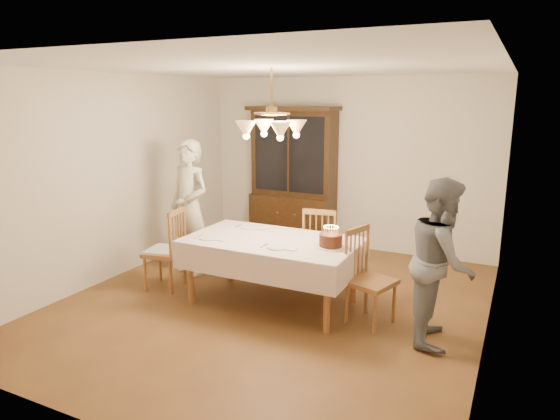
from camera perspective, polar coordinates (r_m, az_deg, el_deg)
The scene contains 14 objects.
ground at distance 5.80m, azimuth -0.89°, elevation -10.57°, with size 5.00×5.00×0.00m, color brown.
room_shell at distance 5.37m, azimuth -0.94°, elevation 5.11°, with size 5.00×5.00×5.00m.
dining_table at distance 5.56m, azimuth -0.91°, elevation -4.10°, with size 1.90×1.10×0.76m.
china_hutch at distance 7.79m, azimuth 1.53°, elevation 3.51°, with size 1.38×0.54×2.16m.
chair_far_side at distance 6.22m, azimuth 4.78°, elevation -4.61°, with size 0.51×0.49×1.00m.
chair_left_end at distance 6.24m, azimuth -13.02°, elevation -4.73°, with size 0.49×0.51×1.00m.
chair_right_end at distance 5.24m, azimuth 10.26°, elevation -8.18°, with size 0.53×0.54×1.00m.
elderly_woman at distance 6.61m, azimuth -10.30°, elevation 0.25°, with size 0.65×0.43×1.78m, color beige.
adult_in_grey at distance 4.95m, azimuth 18.00°, elevation -5.60°, with size 0.77×0.60×1.59m, color slate.
birthday_cake at distance 5.26m, azimuth 5.81°, elevation -3.52°, with size 0.30×0.30×0.23m.
place_setting_near_left at distance 5.61m, azimuth -7.93°, elevation -3.19°, with size 0.37×0.23×0.02m.
place_setting_near_right at distance 5.23m, azimuth -0.13°, elevation -4.28°, with size 0.38×0.23×0.02m.
place_setting_far_left at distance 6.02m, azimuth -3.23°, elevation -1.98°, with size 0.40×0.25×0.02m.
chandelier at distance 5.33m, azimuth -0.96°, elevation 9.32°, with size 0.62×0.62×0.73m.
Camera 1 is at (2.43, -4.74, 2.30)m, focal length 32.00 mm.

